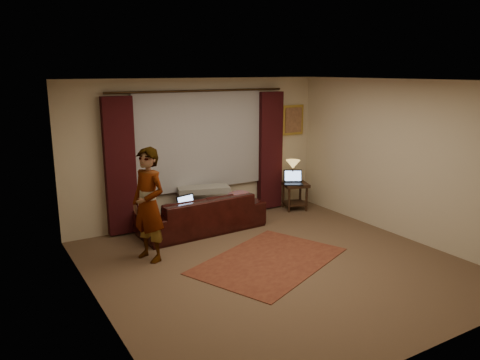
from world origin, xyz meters
name	(u,v)px	position (x,y,z in m)	size (l,w,h in m)	color
floor	(277,265)	(0.00, 0.00, -0.01)	(5.00, 5.00, 0.01)	brown
ceiling	(280,81)	(0.00, 0.00, 2.60)	(5.00, 5.00, 0.02)	silver
wall_back	(199,151)	(0.00, 2.50, 1.30)	(5.00, 0.02, 2.60)	beige
wall_front	(434,228)	(0.00, -2.50, 1.30)	(5.00, 0.02, 2.60)	beige
wall_left	(94,202)	(-2.50, 0.00, 1.30)	(0.02, 5.00, 2.60)	beige
wall_right	(403,160)	(2.50, 0.00, 1.30)	(0.02, 5.00, 2.60)	beige
sheer_curtain	(200,140)	(0.00, 2.44, 1.50)	(2.50, 0.05, 1.80)	#9998A0
drape_left	(120,167)	(-1.50, 2.39, 1.18)	(0.50, 0.14, 2.30)	black
drape_right	(270,151)	(1.50, 2.39, 1.18)	(0.50, 0.14, 2.30)	black
curtain_rod	(200,91)	(0.00, 2.39, 2.38)	(0.04, 0.04, 3.40)	#302011
picture_frame	(293,120)	(2.10, 2.47, 1.75)	(0.50, 0.04, 0.60)	gold
sofa	(201,206)	(-0.27, 1.89, 0.44)	(2.18, 0.94, 0.88)	black
throw_blanket	(203,177)	(-0.09, 2.17, 0.89)	(0.91, 0.37, 0.11)	gray
clothing_pile	(239,197)	(0.42, 1.77, 0.54)	(0.47, 0.36, 0.20)	brown
laptop_sofa	(191,204)	(-0.56, 1.70, 0.57)	(0.35, 0.38, 0.25)	black
area_rug	(269,261)	(-0.02, 0.16, 0.01)	(2.21, 1.47, 0.01)	brown
end_table	(295,196)	(1.91, 2.08, 0.27)	(0.47, 0.47, 0.54)	black
tiffany_lamp	(293,171)	(1.88, 2.14, 0.77)	(0.28, 0.28, 0.45)	olive
laptop_table	(293,178)	(1.80, 2.01, 0.68)	(0.37, 0.40, 0.27)	black
person	(149,205)	(-1.48, 1.13, 0.84)	(0.49, 0.49, 1.67)	gray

